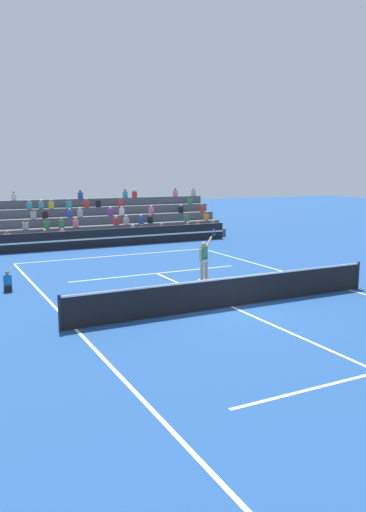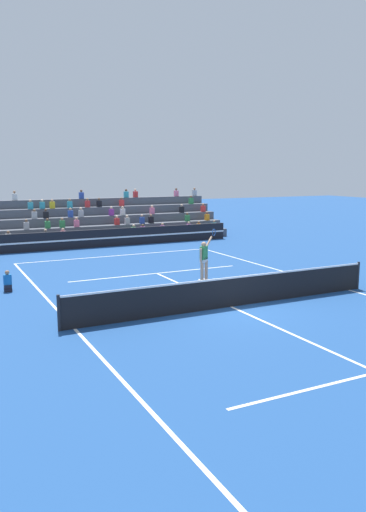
% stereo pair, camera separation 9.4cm
% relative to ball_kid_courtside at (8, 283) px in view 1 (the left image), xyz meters
% --- Properties ---
extents(ground_plane, '(120.00, 120.00, 0.00)m').
position_rel_ball_kid_courtside_xyz_m(ground_plane, '(6.62, -5.85, -0.33)').
color(ground_plane, navy).
extents(court_lines, '(11.10, 23.90, 0.01)m').
position_rel_ball_kid_courtside_xyz_m(court_lines, '(6.62, -5.85, -0.33)').
color(court_lines, white).
rests_on(court_lines, ground).
extents(tennis_net, '(12.00, 0.10, 1.10)m').
position_rel_ball_kid_courtside_xyz_m(tennis_net, '(6.62, -5.85, 0.21)').
color(tennis_net, black).
rests_on(tennis_net, ground).
extents(sponsor_banner_wall, '(18.00, 0.26, 1.10)m').
position_rel_ball_kid_courtside_xyz_m(sponsor_banner_wall, '(6.62, 9.62, 0.22)').
color(sponsor_banner_wall, black).
rests_on(sponsor_banner_wall, ground).
extents(bleacher_stand, '(19.70, 4.75, 3.38)m').
position_rel_ball_kid_courtside_xyz_m(bleacher_stand, '(6.63, 13.42, 0.69)').
color(bleacher_stand, '#4C515B').
rests_on(bleacher_stand, ground).
extents(ball_kid_courtside, '(0.30, 0.36, 0.84)m').
position_rel_ball_kid_courtside_xyz_m(ball_kid_courtside, '(0.00, 0.00, 0.00)').
color(ball_kid_courtside, black).
rests_on(ball_kid_courtside, ground).
extents(tennis_player, '(1.20, 0.78, 2.24)m').
position_rel_ball_kid_courtside_xyz_m(tennis_player, '(7.76, -1.86, 0.65)').
color(tennis_player, tan).
rests_on(tennis_player, ground).
extents(tennis_ball, '(0.07, 0.07, 0.07)m').
position_rel_ball_kid_courtside_xyz_m(tennis_ball, '(3.33, -4.98, -0.30)').
color(tennis_ball, '#C6DB33').
rests_on(tennis_ball, ground).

